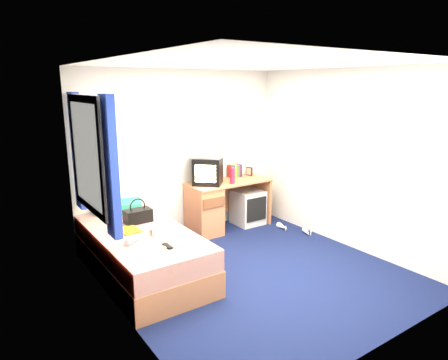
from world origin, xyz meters
TOP-DOWN VIEW (x-y plane):
  - ground at (0.00, 0.00)m, footprint 3.40×3.40m
  - room_shell at (0.00, 0.00)m, footprint 3.40×3.40m
  - bed at (-1.10, 0.70)m, footprint 1.01×2.00m
  - pillow at (-1.04, 1.57)m, footprint 0.67×0.55m
  - desk at (0.37, 1.44)m, footprint 1.30×0.55m
  - storage_cube at (1.01, 1.41)m, footprint 0.44×0.44m
  - crt_tv at (0.28, 1.44)m, footprint 0.54×0.54m
  - vcr at (0.28, 1.44)m, footprint 0.51×0.52m
  - book_row at (0.89, 1.60)m, footprint 0.20×0.13m
  - picture_frame at (1.14, 1.55)m, footprint 0.06×0.12m
  - pink_water_bottle at (0.60, 1.26)m, footprint 0.07×0.07m
  - aerosol_can at (0.52, 1.45)m, footprint 0.06×0.06m
  - handbag at (-1.00, 1.00)m, footprint 0.33×0.19m
  - towel at (-0.89, 0.50)m, footprint 0.35×0.32m
  - magazine at (-1.21, 0.79)m, footprint 0.23×0.29m
  - water_bottle at (-1.31, 0.42)m, footprint 0.21×0.17m
  - colour_swatch_fan at (-1.03, 0.08)m, footprint 0.23×0.14m
  - remote_control at (-1.05, 0.11)m, footprint 0.05×0.16m
  - window_assembly at (-1.55, 0.90)m, footprint 0.11×1.42m
  - white_heels at (1.36, 0.69)m, footprint 0.29×0.60m

SIDE VIEW (x-z plane):
  - ground at x=0.00m, z-range 0.00..0.00m
  - white_heels at x=1.36m, z-range -0.01..0.09m
  - bed at x=-1.10m, z-range 0.00..0.54m
  - storage_cube at x=1.01m, z-range 0.00..0.55m
  - desk at x=0.37m, z-range 0.03..0.78m
  - colour_swatch_fan at x=-1.03m, z-range 0.54..0.55m
  - magazine at x=-1.21m, z-range 0.54..0.55m
  - remote_control at x=-1.05m, z-range 0.54..0.56m
  - water_bottle at x=-1.31m, z-range 0.54..0.61m
  - towel at x=-0.89m, z-range 0.54..0.63m
  - pillow at x=-1.04m, z-range 0.54..0.67m
  - handbag at x=-1.00m, z-range 0.48..0.78m
  - picture_frame at x=1.14m, z-range 0.75..0.89m
  - aerosol_can at x=0.52m, z-range 0.75..0.93m
  - book_row at x=0.89m, z-range 0.75..0.95m
  - pink_water_bottle at x=0.60m, z-range 0.75..0.98m
  - crt_tv at x=0.28m, z-range 0.75..1.15m
  - vcr at x=0.28m, z-range 1.15..1.23m
  - window_assembly at x=-1.55m, z-range 0.72..2.12m
  - room_shell at x=0.00m, z-range -0.25..3.15m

